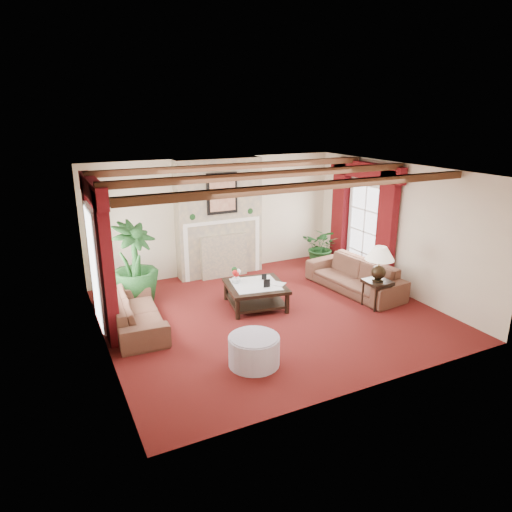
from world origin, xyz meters
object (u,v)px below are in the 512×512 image
sofa_right (355,271)px  side_table (377,294)px  sofa_left (136,306)px  ottoman (254,351)px  potted_palm (136,281)px  coffee_table (256,295)px

sofa_right → side_table: sofa_right is taller
sofa_left → ottoman: bearing=-143.4°
potted_palm → ottoman: size_ratio=2.41×
sofa_left → potted_palm: potted_palm is taller
coffee_table → ottoman: bearing=-106.9°
sofa_left → ottoman: sofa_left is taller
sofa_left → coffee_table: 2.31m
sofa_left → side_table: sofa_left is taller
side_table → ottoman: 3.22m
side_table → sofa_right: bearing=80.4°
potted_palm → sofa_left: bearing=-101.8°
ottoman → sofa_right: bearing=28.6°
sofa_left → potted_palm: size_ratio=1.10×
sofa_left → side_table: size_ratio=3.77×
sofa_left → coffee_table: sofa_left is taller
sofa_left → coffee_table: bearing=-88.8°
coffee_table → side_table: size_ratio=2.02×
coffee_table → sofa_right: bearing=5.3°
sofa_right → side_table: (-0.15, -0.89, -0.16)m
side_table → sofa_left: bearing=165.1°
potted_palm → side_table: potted_palm is taller
ottoman → side_table: bearing=15.8°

